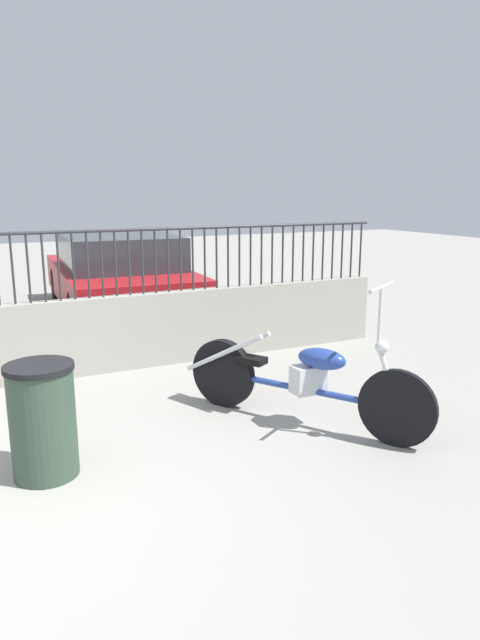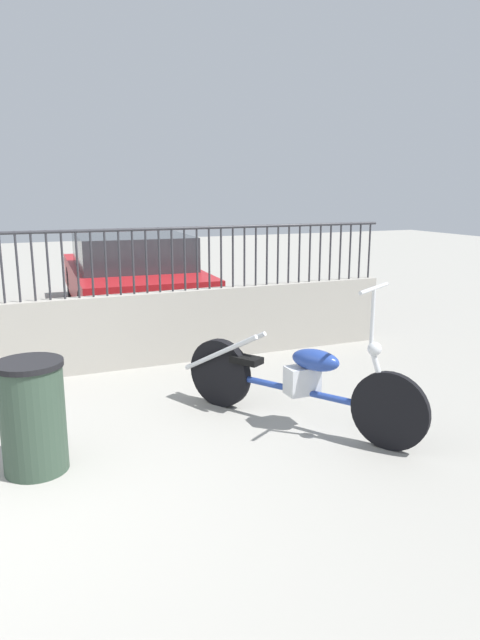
# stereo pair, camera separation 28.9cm
# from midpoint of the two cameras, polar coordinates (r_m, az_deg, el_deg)

# --- Properties ---
(motorcycle_blue) EXTENTS (1.34, 2.05, 1.29)m
(motorcycle_blue) POSITION_cam_midpoint_polar(r_m,az_deg,el_deg) (5.00, 3.52, -5.78)
(motorcycle_blue) COLOR black
(motorcycle_blue) RESTS_ON ground_plane
(trash_bin) EXTENTS (0.48, 0.48, 0.83)m
(trash_bin) POSITION_cam_midpoint_polar(r_m,az_deg,el_deg) (4.35, -20.94, -9.37)
(trash_bin) COLOR #334738
(trash_bin) RESTS_ON ground_plane
(car_red) EXTENTS (2.12, 4.33, 1.31)m
(car_red) POSITION_cam_midpoint_polar(r_m,az_deg,el_deg) (9.52, -12.84, 4.46)
(car_red) COLOR black
(car_red) RESTS_ON ground_plane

